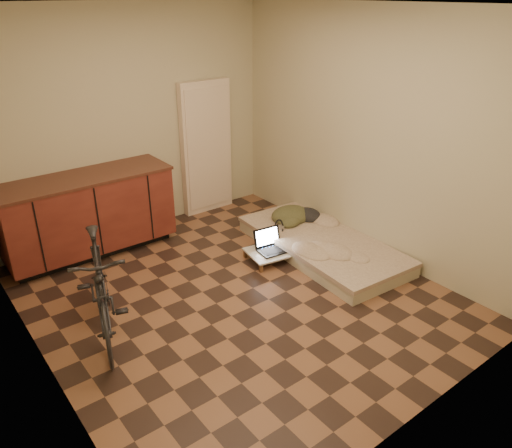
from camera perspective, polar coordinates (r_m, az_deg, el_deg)
room_shell at (r=4.32m, az=-2.71°, el=6.34°), size 3.50×4.00×2.60m
cabinets at (r=5.75m, az=-18.64°, el=1.04°), size 1.84×0.62×0.91m
appliance_panel at (r=6.50m, az=-5.71°, el=8.63°), size 0.70×0.10×1.70m
bicycle at (r=4.38m, az=-17.39°, el=-6.43°), size 0.89×1.56×0.97m
futon at (r=5.68m, az=7.54°, el=-2.36°), size 1.10×2.07×0.17m
clothing_pile at (r=6.04m, az=4.54°, el=1.56°), size 0.55×0.47×0.21m
headphones at (r=5.68m, az=2.64°, el=-0.36°), size 0.28×0.27×0.15m
lap_desk at (r=5.50m, az=2.39°, el=-3.04°), size 0.71×0.53×0.11m
laptop at (r=5.47m, az=1.73°, el=-2.46°), size 0.35×0.33×0.22m
mouse at (r=5.57m, az=4.91°, el=-2.37°), size 0.07×0.11×0.04m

